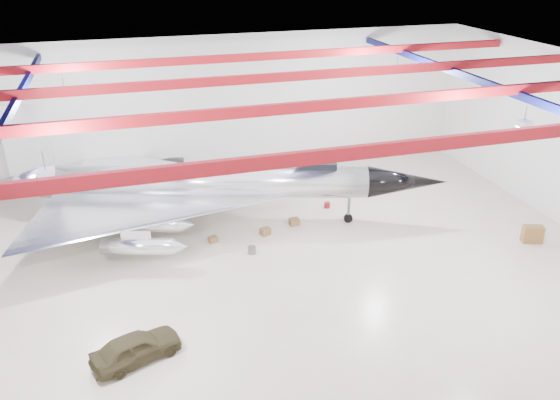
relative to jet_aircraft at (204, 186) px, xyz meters
name	(u,v)px	position (x,y,z in m)	size (l,w,h in m)	color
floor	(273,272)	(2.62, -7.18, -2.64)	(40.00, 40.00, 0.00)	#C0B398
wall_back	(219,109)	(2.62, 7.82, 2.86)	(40.00, 40.00, 0.00)	silver
ceiling	(272,80)	(2.62, -7.18, 8.36)	(40.00, 40.00, 0.00)	#0A0F38
ceiling_structure	(272,94)	(2.62, -7.18, 7.68)	(39.50, 29.50, 1.08)	maroon
jet_aircraft	(204,186)	(0.00, 0.00, 0.00)	(28.84, 20.99, 8.06)	silver
jeep	(136,347)	(-5.24, -12.36, -1.96)	(1.62, 4.02, 1.37)	#38311C
desk	(532,234)	(19.09, -8.52, -2.09)	(1.21, 0.60, 1.11)	brown
crate_ply	(213,239)	(-0.05, -2.80, -2.46)	(0.53, 0.42, 0.37)	olive
engine_drum	(252,250)	(1.96, -4.81, -2.42)	(0.49, 0.49, 0.44)	#59595B
parts_bin	(294,222)	(5.55, -2.05, -2.42)	(0.64, 0.51, 0.45)	olive
crate_small	(176,220)	(-1.94, 0.66, -2.52)	(0.36, 0.29, 0.25)	#59595B
tool_chest	(327,205)	(8.59, -0.24, -2.45)	(0.42, 0.42, 0.38)	maroon
oil_barrel	(265,231)	(3.35, -2.79, -2.43)	(0.62, 0.49, 0.43)	olive
spares_box	(231,194)	(2.45, 3.63, -2.48)	(0.36, 0.36, 0.33)	#59595B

